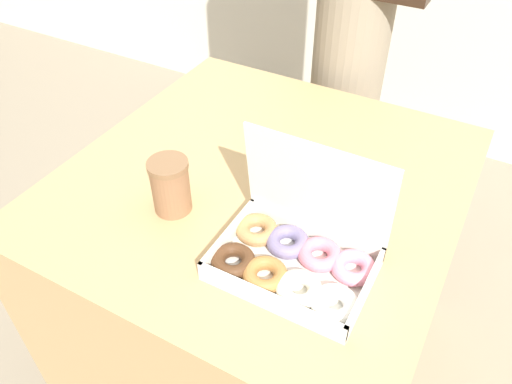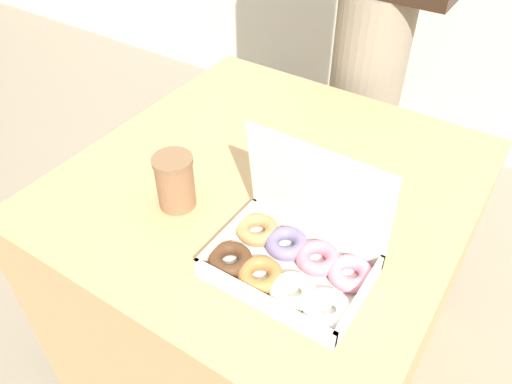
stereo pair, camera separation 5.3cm
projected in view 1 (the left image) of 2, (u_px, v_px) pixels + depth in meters
ground_plane at (261, 350)px, 1.59m from camera, size 14.00×14.00×0.00m
table at (261, 278)px, 1.36m from camera, size 0.86×0.89×0.72m
donut_box at (296, 254)px, 0.90m from camera, size 0.31×0.20×0.24m
coffee_cup at (170, 186)px, 1.00m from camera, size 0.08×0.08×0.12m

